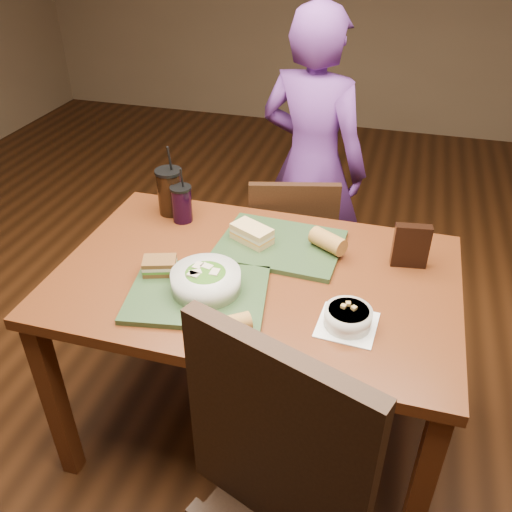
# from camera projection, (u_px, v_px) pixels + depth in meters

# --- Properties ---
(ground) EXTENTS (6.00, 6.00, 0.00)m
(ground) POSITION_uv_depth(u_px,v_px,m) (256.00, 424.00, 2.19)
(ground) COLOR #381C0B
(ground) RESTS_ON ground
(dining_table) EXTENTS (1.30, 0.85, 0.75)m
(dining_table) POSITION_uv_depth(u_px,v_px,m) (256.00, 295.00, 1.83)
(dining_table) COLOR #572911
(dining_table) RESTS_ON ground
(chair_far) EXTENTS (0.44, 0.45, 0.84)m
(chair_far) POSITION_uv_depth(u_px,v_px,m) (296.00, 252.00, 2.40)
(chair_far) COLOR black
(chair_far) RESTS_ON ground
(diner) EXTENTS (0.61, 0.48, 1.45)m
(diner) POSITION_uv_depth(u_px,v_px,m) (312.00, 167.00, 2.53)
(diner) COLOR #5B2B77
(diner) RESTS_ON ground
(tray_near) EXTENTS (0.47, 0.39, 0.02)m
(tray_near) POSITION_uv_depth(u_px,v_px,m) (198.00, 294.00, 1.67)
(tray_near) COLOR #273E20
(tray_near) RESTS_ON dining_table
(tray_far) EXTENTS (0.43, 0.34, 0.02)m
(tray_far) POSITION_uv_depth(u_px,v_px,m) (280.00, 245.00, 1.90)
(tray_far) COLOR #273E20
(tray_far) RESTS_ON dining_table
(salad_bowl) EXTENTS (0.21, 0.21, 0.07)m
(salad_bowl) POSITION_uv_depth(u_px,v_px,m) (206.00, 279.00, 1.66)
(salad_bowl) COLOR silver
(salad_bowl) RESTS_ON tray_near
(soup_bowl) EXTENTS (0.18, 0.18, 0.07)m
(soup_bowl) POSITION_uv_depth(u_px,v_px,m) (348.00, 317.00, 1.55)
(soup_bowl) COLOR white
(soup_bowl) RESTS_ON dining_table
(sandwich_near) EXTENTS (0.12, 0.10, 0.05)m
(sandwich_near) POSITION_uv_depth(u_px,v_px,m) (160.00, 266.00, 1.74)
(sandwich_near) COLOR #593819
(sandwich_near) RESTS_ON tray_near
(sandwich_far) EXTENTS (0.16, 0.14, 0.06)m
(sandwich_far) POSITION_uv_depth(u_px,v_px,m) (252.00, 234.00, 1.90)
(sandwich_far) COLOR tan
(sandwich_far) RESTS_ON tray_far
(baguette_near) EXTENTS (0.12, 0.11, 0.05)m
(baguette_near) POSITION_uv_depth(u_px,v_px,m) (231.00, 325.00, 1.50)
(baguette_near) COLOR #AD7533
(baguette_near) RESTS_ON tray_near
(baguette_far) EXTENTS (0.14, 0.12, 0.06)m
(baguette_far) POSITION_uv_depth(u_px,v_px,m) (328.00, 241.00, 1.85)
(baguette_far) COLOR #AD7533
(baguette_far) RESTS_ON tray_far
(cup_cola) EXTENTS (0.10, 0.10, 0.28)m
(cup_cola) POSITION_uv_depth(u_px,v_px,m) (170.00, 191.00, 2.07)
(cup_cola) COLOR black
(cup_cola) RESTS_ON dining_table
(cup_berry) EXTENTS (0.08, 0.08, 0.22)m
(cup_berry) POSITION_uv_depth(u_px,v_px,m) (182.00, 204.00, 2.03)
(cup_berry) COLOR black
(cup_berry) RESTS_ON dining_table
(chip_bag) EXTENTS (0.12, 0.05, 0.15)m
(chip_bag) POSITION_uv_depth(u_px,v_px,m) (411.00, 246.00, 1.78)
(chip_bag) COLOR black
(chip_bag) RESTS_ON dining_table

